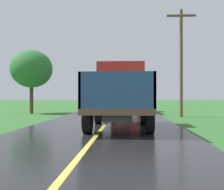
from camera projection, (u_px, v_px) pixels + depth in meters
The scene contains 4 objects.
banana_truck_near at pixel (120, 93), 11.83m from camera, with size 2.38×5.82×2.80m.
banana_truck_far at pixel (127, 95), 23.44m from camera, with size 2.38×5.81×2.80m.
utility_pole_roadside at pixel (181, 59), 18.07m from camera, with size 1.89×0.20×7.02m.
roadside_tree_near_left at pixel (32, 69), 21.63m from camera, with size 3.24×3.24×4.96m.
Camera 1 is at (1.02, 0.39, 1.34)m, focal length 44.45 mm.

